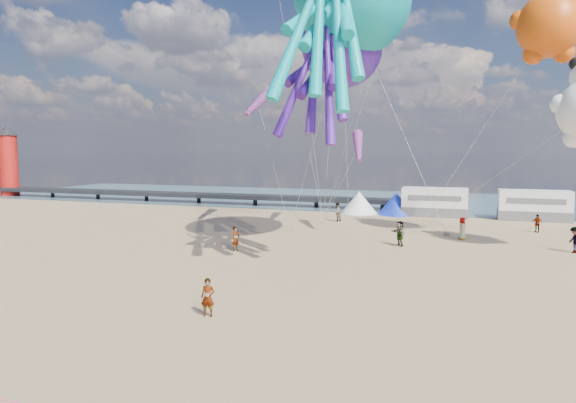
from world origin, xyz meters
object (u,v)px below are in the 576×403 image
Objects in this scene: tent_white at (359,202)px; windsock_left at (258,103)px; kite_octopus_purple at (342,48)px; kite_teddy_orange at (550,25)px; sandbag_c at (416,232)px; beachgoer_2 at (574,240)px; motorhome_0 at (435,202)px; beachgoer_4 at (400,233)px; sandbag_a at (290,231)px; beachgoer_3 at (537,223)px; sandbag_b at (349,229)px; beachgoer_5 at (236,239)px; sandbag_e at (323,223)px; beachgoer_1 at (337,212)px; sandbag_d at (446,234)px; standing_person at (208,297)px; lighthouse at (9,166)px; tent_blue at (396,204)px; beachgoer_0 at (462,228)px; motorhome_1 at (534,205)px; windsock_mid at (369,53)px.

tent_white is 16.93m from windsock_left.
kite_teddy_orange is (13.73, 4.17, 1.42)m from kite_octopus_purple.
beachgoer_2 is at bearing -23.10° from sandbag_c.
beachgoer_4 is (-1.56, -17.84, -0.57)m from motorhome_0.
motorhome_0 reaches higher than sandbag_a.
beachgoer_3 is 15.90m from sandbag_b.
kite_teddy_orange is (20.22, 8.39, 14.77)m from beachgoer_5.
sandbag_e is (-1.63, -9.13, -1.09)m from tent_white.
beachgoer_2 is at bearing 91.21° from beachgoer_1.
standing_person is at bearing -110.25° from sandbag_d.
beachgoer_2 is at bearing -15.88° from lighthouse.
beachgoer_3 is at bearing 3.83° from sandbag_e.
sandbag_a is at bearing -167.58° from sandbag_d.
tent_white is at bearing 180.00° from tent_blue.
sandbag_a is (50.93, -18.77, -4.39)m from lighthouse.
beachgoer_2 is (72.06, -20.51, -3.60)m from lighthouse.
tent_white is at bearing 156.29° from kite_teddy_orange.
tent_white is 8.00× the size of sandbag_b.
sandbag_e is at bearing -139.70° from beachgoer_3.
beachgoer_2 is 0.15× the size of kite_octopus_purple.
beachgoer_2 reaches higher than beachgoer_0.
beachgoer_3 is at bearing 174.41° from beachgoer_2.
tent_white is 18.97m from beachgoer_4.
tent_blue is at bearing 41.06° from windsock_left.
motorhome_1 is 27.58m from kite_octopus_purple.
windsock_left is at bearing 174.76° from windsock_mid.
lighthouse is 5.00× the size of beachgoer_2.
beachgoer_2 reaches higher than beachgoer_5.
sandbag_e is (-3.06, 2.73, 0.00)m from sandbag_b.
motorhome_0 is at bearing 174.63° from beachgoer_3.
motorhome_0 is 13.20× the size of sandbag_e.
windsock_left reaches higher than sandbag_d.
beachgoer_4 reaches higher than beachgoer_5.
kite_octopus_purple reaches higher than motorhome_1.
windsock_left reaches higher than sandbag_a.
beachgoer_5 is 3.46× the size of sandbag_c.
motorhome_1 is 19.62m from beachgoer_1.
motorhome_0 is 0.54× the size of kite_octopus_purple.
windsock_mid reaches higher than tent_blue.
windsock_mid is at bearing -137.79° from motorhome_1.
sandbag_c is 18.19m from windsock_left.
kite_teddy_orange is at bearing -97.44° from beachgoer_0.
beachgoer_5 is at bearing -109.22° from tent_blue.
windsock_left is (-3.07, 11.88, 10.38)m from beachgoer_5.
standing_person is at bearing -138.23° from beachgoer_5.
kite_octopus_purple reaches higher than motorhome_0.
beachgoer_3 is (17.66, -0.94, -0.15)m from beachgoer_1.
tent_blue reaches higher than sandbag_d.
beachgoer_0 is 0.14× the size of kite_octopus_purple.
beachgoer_2 is 0.97× the size of beachgoer_4.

